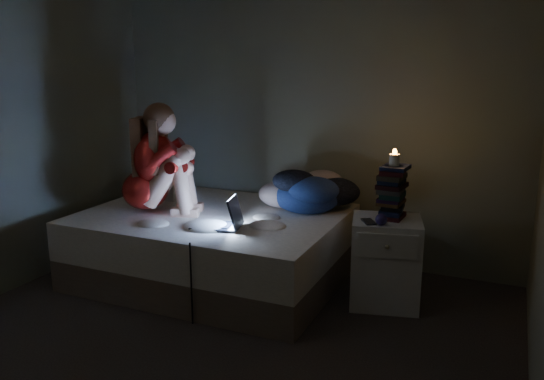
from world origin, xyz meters
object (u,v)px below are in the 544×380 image
Objects in this scene: phone at (366,220)px; candle at (394,164)px; laptop at (216,211)px; nightstand at (385,262)px; bed at (214,246)px; woman at (144,158)px.

candle is at bearing 28.50° from phone.
laptop reaches higher than nightstand.
bed is 0.56m from laptop.
woman reaches higher than phone.
bed is 5.76× the size of laptop.
nightstand is 7.86× the size of candle.
laptop is 0.54× the size of nightstand.
woman is at bearing 166.68° from phone.
woman is 6.17× the size of phone.
phone is (1.71, 0.17, -0.34)m from woman.
nightstand is at bearing -107.63° from candle.
candle is (1.15, 0.47, 0.35)m from laptop.
bed is at bearing 2.94° from woman.
woman is 10.80× the size of candle.
woman reaches higher than candle.
woman is at bearing 155.34° from laptop.
candle is at bearing 8.48° from laptop.
bed is 1.56m from candle.
bed is 3.13× the size of nightstand.
nightstand reaches higher than bed.
nightstand is at bearing 6.46° from laptop.
nightstand is 0.36m from phone.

